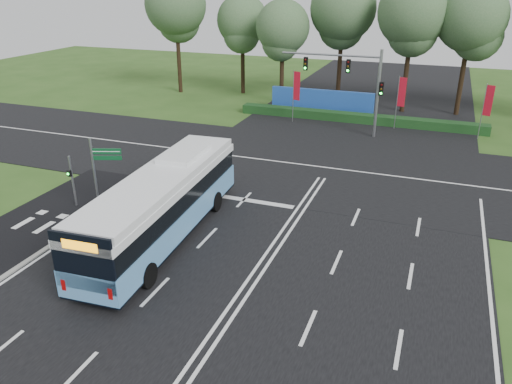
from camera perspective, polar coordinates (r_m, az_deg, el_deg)
ground at (r=24.25m, az=1.49°, el=-6.67°), size 120.00×120.00×0.00m
road_main at (r=24.24m, az=1.49°, el=-6.63°), size 20.00×120.00×0.04m
road_cross at (r=34.76m, az=8.01°, el=2.76°), size 120.00×14.00×0.05m
bike_path at (r=28.33m, az=-25.43°, el=-4.38°), size 5.00×18.00×0.06m
kerb_strip at (r=26.75m, az=-21.78°, el=-5.30°), size 0.25×18.00×0.12m
city_bus at (r=24.90m, az=-10.57°, el=-1.35°), size 3.51×13.22×3.75m
pedestrian_signal at (r=29.87m, az=-20.30°, el=1.34°), size 0.28×0.40×3.05m
street_sign at (r=28.48m, az=-17.41°, el=2.85°), size 1.58×0.63×4.26m
banner_flag_left at (r=44.97m, az=4.57°, el=11.65°), size 0.67×0.22×4.66m
banner_flag_mid at (r=44.43m, az=16.19°, el=10.58°), size 0.66×0.20×4.55m
banner_flag_right at (r=43.81m, az=24.89°, el=9.13°), size 0.64×0.26×4.50m
traffic_light_gantry at (r=41.58m, az=11.39°, el=12.59°), size 8.41×0.28×7.00m
hedge at (r=46.39m, az=11.58°, el=8.27°), size 22.00×1.20×0.80m
blue_hoarding at (r=49.34m, az=7.52°, el=10.27°), size 10.00×0.30×2.20m
eucalyptus_row at (r=51.03m, az=14.32°, el=19.09°), size 48.05×8.53×12.82m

